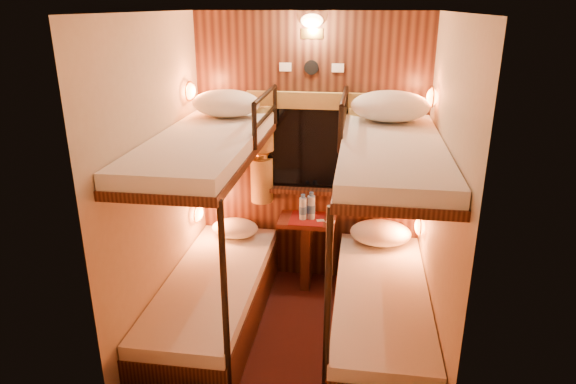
% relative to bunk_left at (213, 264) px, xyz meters
% --- Properties ---
extents(floor, '(2.10, 2.10, 0.00)m').
position_rel_bunk_left_xyz_m(floor, '(0.65, -0.07, -0.56)').
color(floor, black).
rests_on(floor, ground).
extents(ceiling, '(2.10, 2.10, 0.00)m').
position_rel_bunk_left_xyz_m(ceiling, '(0.65, -0.07, 1.84)').
color(ceiling, silver).
rests_on(ceiling, wall_back).
extents(wall_back, '(2.40, 0.00, 2.40)m').
position_rel_bunk_left_xyz_m(wall_back, '(0.65, 0.98, 0.64)').
color(wall_back, '#C6B293').
rests_on(wall_back, floor).
extents(wall_front, '(2.40, 0.00, 2.40)m').
position_rel_bunk_left_xyz_m(wall_front, '(0.65, -1.12, 0.64)').
color(wall_front, '#C6B293').
rests_on(wall_front, floor).
extents(wall_left, '(0.00, 2.40, 2.40)m').
position_rel_bunk_left_xyz_m(wall_left, '(-0.35, -0.07, 0.64)').
color(wall_left, '#C6B293').
rests_on(wall_left, floor).
extents(wall_right, '(0.00, 2.40, 2.40)m').
position_rel_bunk_left_xyz_m(wall_right, '(1.65, -0.07, 0.64)').
color(wall_right, '#C6B293').
rests_on(wall_right, floor).
extents(back_panel, '(2.00, 0.03, 2.40)m').
position_rel_bunk_left_xyz_m(back_panel, '(0.65, 0.97, 0.64)').
color(back_panel, black).
rests_on(back_panel, floor).
extents(bunk_left, '(0.72, 1.90, 1.82)m').
position_rel_bunk_left_xyz_m(bunk_left, '(0.00, 0.00, 0.00)').
color(bunk_left, black).
rests_on(bunk_left, floor).
extents(bunk_right, '(0.72, 1.90, 1.82)m').
position_rel_bunk_left_xyz_m(bunk_right, '(1.30, 0.00, 0.00)').
color(bunk_right, black).
rests_on(bunk_right, floor).
extents(window, '(1.00, 0.12, 0.79)m').
position_rel_bunk_left_xyz_m(window, '(0.65, 0.94, 0.62)').
color(window, black).
rests_on(window, back_panel).
extents(curtains, '(1.10, 0.22, 1.00)m').
position_rel_bunk_left_xyz_m(curtains, '(0.65, 0.90, 0.71)').
color(curtains, olive).
rests_on(curtains, back_panel).
extents(back_fixtures, '(0.54, 0.09, 0.48)m').
position_rel_bunk_left_xyz_m(back_fixtures, '(0.65, 0.93, 1.69)').
color(back_fixtures, black).
rests_on(back_fixtures, back_panel).
extents(reading_lamps, '(2.00, 0.20, 1.25)m').
position_rel_bunk_left_xyz_m(reading_lamps, '(0.65, 0.63, 0.68)').
color(reading_lamps, orange).
rests_on(reading_lamps, wall_left).
extents(table, '(0.50, 0.34, 0.66)m').
position_rel_bunk_left_xyz_m(table, '(0.65, 0.78, -0.14)').
color(table, '#511612').
rests_on(table, floor).
extents(bottle_left, '(0.07, 0.07, 0.24)m').
position_rel_bunk_left_xyz_m(bottle_left, '(0.61, 0.76, 0.19)').
color(bottle_left, '#99BFE5').
rests_on(bottle_left, table).
extents(bottle_right, '(0.07, 0.07, 0.25)m').
position_rel_bunk_left_xyz_m(bottle_right, '(0.68, 0.78, 0.20)').
color(bottle_right, '#99BFE5').
rests_on(bottle_right, table).
extents(sachet_a, '(0.09, 0.07, 0.01)m').
position_rel_bunk_left_xyz_m(sachet_a, '(0.86, 0.74, 0.09)').
color(sachet_a, silver).
rests_on(sachet_a, table).
extents(sachet_b, '(0.08, 0.07, 0.01)m').
position_rel_bunk_left_xyz_m(sachet_b, '(0.77, 0.75, 0.09)').
color(sachet_b, silver).
rests_on(sachet_b, table).
extents(pillow_lower_left, '(0.42, 0.30, 0.17)m').
position_rel_bunk_left_xyz_m(pillow_lower_left, '(-0.00, 0.72, -0.02)').
color(pillow_lower_left, silver).
rests_on(pillow_lower_left, bunk_left).
extents(pillow_lower_right, '(0.53, 0.38, 0.21)m').
position_rel_bunk_left_xyz_m(pillow_lower_right, '(1.30, 0.76, 0.00)').
color(pillow_lower_right, silver).
rests_on(pillow_lower_right, bunk_right).
extents(pillow_upper_left, '(0.55, 0.39, 0.22)m').
position_rel_bunk_left_xyz_m(pillow_upper_left, '(-0.00, 0.60, 1.14)').
color(pillow_upper_left, silver).
rests_on(pillow_upper_left, bunk_left).
extents(pillow_upper_right, '(0.61, 0.43, 0.24)m').
position_rel_bunk_left_xyz_m(pillow_upper_right, '(1.30, 0.60, 1.15)').
color(pillow_upper_right, silver).
rests_on(pillow_upper_right, bunk_right).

